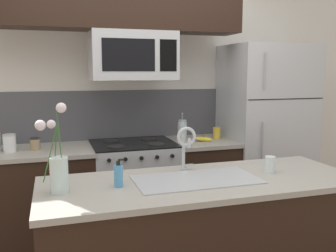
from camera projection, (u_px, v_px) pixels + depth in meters
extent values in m
cube|color=silver|center=(154.00, 98.00, 3.84)|extent=(5.20, 0.10, 2.60)
cube|color=#4C4C51|center=(126.00, 114.00, 3.72)|extent=(3.14, 0.01, 0.48)
cube|color=black|center=(41.00, 202.00, 3.27)|extent=(0.90, 0.62, 0.88)
cube|color=#9E998E|center=(39.00, 152.00, 3.20)|extent=(0.93, 0.65, 0.03)
cube|color=black|center=(201.00, 187.00, 3.71)|extent=(0.59, 0.62, 0.88)
cube|color=#9E998E|center=(201.00, 142.00, 3.65)|extent=(0.62, 0.65, 0.03)
cube|color=#B7BABF|center=(134.00, 192.00, 3.51)|extent=(0.76, 0.62, 0.91)
cube|color=black|center=(133.00, 143.00, 3.44)|extent=(0.76, 0.62, 0.01)
cylinder|color=black|center=(116.00, 146.00, 3.26)|extent=(0.15, 0.15, 0.01)
cylinder|color=black|center=(156.00, 144.00, 3.37)|extent=(0.15, 0.15, 0.01)
cylinder|color=black|center=(111.00, 141.00, 3.52)|extent=(0.15, 0.15, 0.01)
cylinder|color=black|center=(149.00, 139.00, 3.63)|extent=(0.15, 0.15, 0.01)
cylinder|color=black|center=(109.00, 160.00, 3.07)|extent=(0.03, 0.02, 0.03)
cylinder|color=black|center=(126.00, 159.00, 3.11)|extent=(0.03, 0.02, 0.03)
cylinder|color=black|center=(142.00, 158.00, 3.15)|extent=(0.03, 0.02, 0.03)
cylinder|color=black|center=(157.00, 157.00, 3.19)|extent=(0.03, 0.02, 0.03)
cylinder|color=black|center=(172.00, 156.00, 3.23)|extent=(0.03, 0.02, 0.03)
cube|color=#B7BABF|center=(133.00, 56.00, 3.31)|extent=(0.74, 0.40, 0.42)
cube|color=black|center=(129.00, 55.00, 3.10)|extent=(0.45, 0.00, 0.27)
cube|color=black|center=(168.00, 55.00, 3.20)|extent=(0.15, 0.00, 0.27)
cube|color=#B7BABF|center=(264.00, 135.00, 3.87)|extent=(0.83, 0.72, 1.83)
cube|color=black|center=(287.00, 99.00, 3.47)|extent=(0.80, 0.00, 0.01)
cylinder|color=#99999E|center=(265.00, 71.00, 3.34)|extent=(0.01, 0.01, 0.33)
cylinder|color=#99999E|center=(262.00, 159.00, 3.46)|extent=(0.01, 0.01, 0.70)
cylinder|color=silver|center=(10.00, 144.00, 3.10)|extent=(0.10, 0.10, 0.14)
cylinder|color=#B2B2B7|center=(9.00, 135.00, 3.08)|extent=(0.10, 0.10, 0.02)
cylinder|color=#997F5B|center=(35.00, 144.00, 3.18)|extent=(0.08, 0.08, 0.09)
cylinder|color=black|center=(35.00, 138.00, 3.18)|extent=(0.08, 0.08, 0.01)
ellipsoid|color=yellow|center=(203.00, 139.00, 3.57)|extent=(0.17, 0.10, 0.05)
ellipsoid|color=yellow|center=(203.00, 139.00, 3.59)|extent=(0.18, 0.07, 0.05)
ellipsoid|color=yellow|center=(205.00, 139.00, 3.58)|extent=(0.18, 0.07, 0.05)
ellipsoid|color=yellow|center=(204.00, 139.00, 3.59)|extent=(0.17, 0.11, 0.06)
cylinder|color=brown|center=(204.00, 136.00, 3.58)|extent=(0.02, 0.02, 0.03)
cylinder|color=silver|center=(182.00, 131.00, 3.64)|extent=(0.09, 0.09, 0.18)
cylinder|color=#A3A3AA|center=(182.00, 121.00, 3.62)|extent=(0.08, 0.08, 0.02)
cylinder|color=#A3A3AA|center=(182.00, 117.00, 3.62)|extent=(0.01, 0.01, 0.05)
sphere|color=#A3A3AA|center=(182.00, 114.00, 3.61)|extent=(0.02, 0.02, 0.02)
cylinder|color=gold|center=(217.00, 133.00, 3.74)|extent=(0.08, 0.08, 0.11)
cube|color=black|center=(202.00, 251.00, 2.38)|extent=(1.96, 0.72, 0.88)
cube|color=#9E998E|center=(203.00, 182.00, 2.32)|extent=(1.99, 0.75, 0.03)
cube|color=#ADAFB5|center=(196.00, 179.00, 2.30)|extent=(0.76, 0.40, 0.01)
cube|color=#ADAFB5|center=(169.00, 195.00, 2.26)|extent=(0.30, 0.30, 0.15)
cube|color=#ADAFB5|center=(222.00, 189.00, 2.36)|extent=(0.30, 0.30, 0.15)
cylinder|color=#B7BABF|center=(183.00, 169.00, 2.53)|extent=(0.04, 0.04, 0.02)
cylinder|color=#B7BABF|center=(183.00, 152.00, 2.51)|extent=(0.02, 0.02, 0.22)
torus|color=#B7BABF|center=(186.00, 137.00, 2.44)|extent=(0.13, 0.02, 0.13)
cylinder|color=#B7BABF|center=(189.00, 143.00, 2.39)|extent=(0.02, 0.02, 0.06)
cube|color=#B7BABF|center=(188.00, 165.00, 2.53)|extent=(0.07, 0.01, 0.01)
cylinder|color=#4C93C6|center=(118.00, 176.00, 2.16)|extent=(0.05, 0.05, 0.13)
cylinder|color=black|center=(118.00, 163.00, 2.15)|extent=(0.02, 0.02, 0.02)
cube|color=black|center=(121.00, 160.00, 2.15)|extent=(0.03, 0.01, 0.01)
cylinder|color=silver|center=(270.00, 165.00, 2.46)|extent=(0.07, 0.07, 0.11)
cylinder|color=silver|center=(59.00, 175.00, 2.05)|extent=(0.10, 0.10, 0.20)
cylinder|color=silver|center=(60.00, 186.00, 2.06)|extent=(0.09, 0.09, 0.06)
cylinder|color=#386B2D|center=(50.00, 154.00, 2.02)|extent=(0.09, 0.01, 0.31)
sphere|color=silver|center=(40.00, 125.00, 1.99)|extent=(0.06, 0.06, 0.06)
cylinder|color=#386B2D|center=(60.00, 146.00, 2.02)|extent=(0.03, 0.02, 0.41)
sphere|color=silver|center=(61.00, 108.00, 1.99)|extent=(0.06, 0.06, 0.06)
cylinder|color=#386B2D|center=(55.00, 153.00, 2.06)|extent=(0.04, 0.07, 0.31)
sphere|color=silver|center=(51.00, 124.00, 2.06)|extent=(0.05, 0.05, 0.05)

